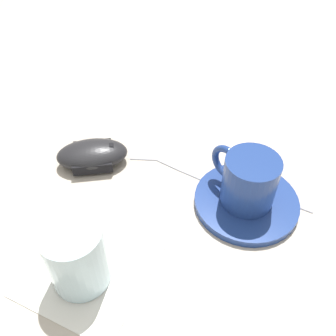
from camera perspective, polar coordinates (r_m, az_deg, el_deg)
The scene contains 7 objects.
ground_plane at distance 0.52m, azimuth -0.65°, elevation -7.24°, with size 3.00×3.00×0.00m, color #B2A899.
saucer at distance 0.54m, azimuth 12.19°, elevation -5.01°, with size 0.15×0.15×0.01m, color navy.
coffee_cup at distance 0.51m, azimuth 12.47°, elevation -1.76°, with size 0.08×0.09×0.07m.
computer_mouse at distance 0.58m, azimuth -11.13°, elevation 2.07°, with size 0.11×0.07×0.04m.
mouse_cable at distance 0.56m, azimuth 7.65°, elevation -2.01°, with size 0.26×0.12×0.00m.
napkin_under_glass at distance 0.48m, azimuth -11.49°, elevation -14.91°, with size 0.14×0.14×0.00m, color silver.
drinking_glass at distance 0.44m, azimuth -13.31°, elevation -12.90°, with size 0.07×0.07×0.09m, color silver.
Camera 1 is at (-0.00, -0.32, 0.41)m, focal length 40.00 mm.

